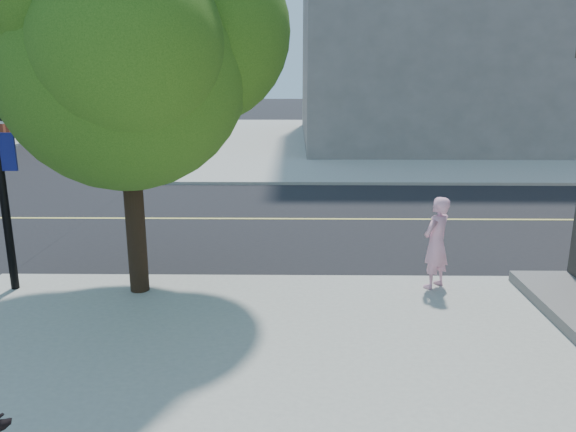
{
  "coord_description": "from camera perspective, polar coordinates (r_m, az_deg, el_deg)",
  "views": [
    {
      "loc": [
        4.5,
        -9.82,
        3.82
      ],
      "look_at": [
        4.38,
        -0.15,
        1.3
      ],
      "focal_mm": 34.91,
      "sensor_mm": 36.0,
      "label": 1
    }
  ],
  "objects": [
    {
      "name": "man_on_phone",
      "position": [
        10.02,
        14.85,
        -2.65
      ],
      "size": [
        0.7,
        0.69,
        1.63
      ],
      "primitive_type": "imported",
      "rotation": [
        0.0,
        0.0,
        3.89
      ],
      "color": "#ECA0BD",
      "rests_on": "sidewalk_se"
    },
    {
      "name": "ground",
      "position": [
        11.46,
        -22.57,
        -6.04
      ],
      "size": [
        140.0,
        140.0,
        0.0
      ],
      "primitive_type": "plane",
      "color": "black",
      "rests_on": "ground"
    },
    {
      "name": "street_tree",
      "position": [
        9.45,
        -15.86,
        17.38
      ],
      "size": [
        4.95,
        4.5,
        6.58
      ],
      "rotation": [
        0.0,
        0.0,
        -0.21
      ],
      "color": "black",
      "rests_on": "sidewalk_se"
    },
    {
      "name": "road_ew",
      "position": [
        15.49,
        -16.18,
        -0.25
      ],
      "size": [
        140.0,
        9.0,
        0.01
      ],
      "primitive_type": "cube",
      "color": "black",
      "rests_on": "ground"
    },
    {
      "name": "sidewalk_ne",
      "position": [
        32.81,
        16.79,
        7.4
      ],
      "size": [
        29.0,
        25.0,
        0.12
      ],
      "primitive_type": "cube",
      "color": "#A2A296",
      "rests_on": "ground"
    },
    {
      "name": "filler_ne",
      "position": [
        33.37,
        18.36,
        19.57
      ],
      "size": [
        18.0,
        16.0,
        14.0
      ],
      "primitive_type": "cube",
      "color": "slate",
      "rests_on": "sidewalk_ne"
    }
  ]
}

